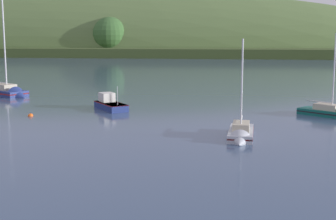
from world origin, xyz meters
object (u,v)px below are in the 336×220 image
object	(u,v)px
sailboat_near_mooring	(241,136)
sailboat_far_left	(7,94)
sailboat_midwater_white	(332,114)
mooring_buoy_off_fishing_boat	(31,116)
fishing_boat_moored	(109,105)

from	to	relation	value
sailboat_near_mooring	sailboat_far_left	bearing A→B (deg)	-124.02
sailboat_midwater_white	mooring_buoy_off_fishing_boat	distance (m)	31.08
mooring_buoy_off_fishing_boat	fishing_boat_moored	bearing A→B (deg)	37.98
mooring_buoy_off_fishing_boat	sailboat_near_mooring	bearing A→B (deg)	-23.15
sailboat_near_mooring	fishing_boat_moored	size ratio (longest dim) A/B	1.55
sailboat_midwater_white	mooring_buoy_off_fishing_boat	world-z (taller)	sailboat_midwater_white
sailboat_near_mooring	sailboat_far_left	xyz separation A→B (m)	(-30.57, 24.95, -0.06)
sailboat_far_left	sailboat_near_mooring	bearing A→B (deg)	-4.62
sailboat_near_mooring	sailboat_midwater_white	size ratio (longest dim) A/B	0.94
sailboat_midwater_white	sailboat_far_left	size ratio (longest dim) A/B	0.65
sailboat_near_mooring	fishing_boat_moored	distance (m)	20.15
sailboat_midwater_white	sailboat_far_left	bearing A→B (deg)	-157.95
sailboat_far_left	mooring_buoy_off_fishing_boat	xyz separation A→B (m)	(9.53, -15.96, -0.18)
sailboat_far_left	fishing_boat_moored	size ratio (longest dim) A/B	2.55
sailboat_near_mooring	sailboat_midwater_white	world-z (taller)	sailboat_midwater_white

